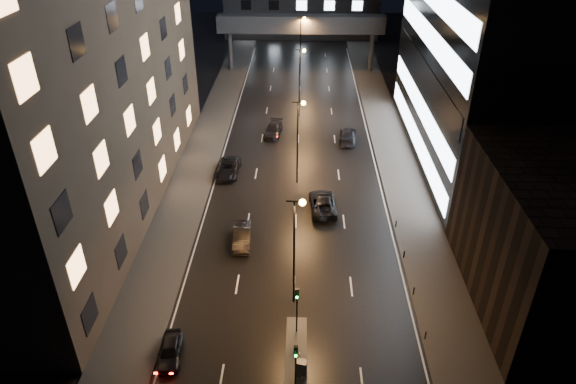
% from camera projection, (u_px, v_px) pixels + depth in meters
% --- Properties ---
extents(ground, '(160.00, 160.00, 0.00)m').
position_uv_depth(ground, '(298.00, 139.00, 70.61)').
color(ground, black).
rests_on(ground, ground).
extents(sidewalk_left, '(5.00, 110.00, 0.15)m').
position_uv_depth(sidewalk_left, '(202.00, 153.00, 66.62)').
color(sidewalk_left, '#383533').
rests_on(sidewalk_left, ground).
extents(sidewalk_right, '(5.00, 110.00, 0.15)m').
position_uv_depth(sidewalk_right, '(395.00, 156.00, 65.99)').
color(sidewalk_right, '#383533').
rests_on(sidewalk_right, ground).
extents(building_left, '(15.00, 48.00, 40.00)m').
position_uv_depth(building_left, '(54.00, 13.00, 47.14)').
color(building_left, '#2D2319').
rests_on(building_left, ground).
extents(building_right_low, '(10.00, 18.00, 12.00)m').
position_uv_depth(building_right_low, '(547.00, 241.00, 40.50)').
color(building_right_low, black).
rests_on(building_right_low, ground).
extents(skybridge, '(30.00, 3.00, 10.00)m').
position_uv_depth(skybridge, '(301.00, 25.00, 91.93)').
color(skybridge, '#333335').
rests_on(skybridge, ground).
extents(median_island, '(1.60, 8.00, 0.15)m').
position_uv_depth(median_island, '(296.00, 357.00, 38.09)').
color(median_island, '#383533').
rests_on(median_island, ground).
extents(traffic_signal_near, '(0.28, 0.34, 4.40)m').
position_uv_depth(traffic_signal_near, '(297.00, 303.00, 38.66)').
color(traffic_signal_near, black).
rests_on(traffic_signal_near, median_island).
extents(traffic_signal_far, '(0.28, 0.34, 4.40)m').
position_uv_depth(traffic_signal_far, '(296.00, 362.00, 33.96)').
color(traffic_signal_far, black).
rests_on(traffic_signal_far, median_island).
extents(bollard_row, '(0.12, 25.12, 0.90)m').
position_uv_depth(bollard_row, '(419.00, 313.00, 41.49)').
color(bollard_row, black).
rests_on(bollard_row, ground).
extents(streetlight_near, '(1.45, 0.50, 10.15)m').
position_uv_depth(streetlight_near, '(296.00, 239.00, 39.89)').
color(streetlight_near, black).
rests_on(streetlight_near, ground).
extents(streetlight_mid_a, '(1.45, 0.50, 10.15)m').
position_uv_depth(streetlight_mid_a, '(299.00, 132.00, 56.98)').
color(streetlight_mid_a, black).
rests_on(streetlight_mid_a, ground).
extents(streetlight_mid_b, '(1.45, 0.50, 10.15)m').
position_uv_depth(streetlight_mid_b, '(301.00, 74.00, 74.08)').
color(streetlight_mid_b, black).
rests_on(streetlight_mid_b, ground).
extents(streetlight_far, '(1.45, 0.50, 10.15)m').
position_uv_depth(streetlight_far, '(302.00, 38.00, 91.17)').
color(streetlight_far, black).
rests_on(streetlight_far, ground).
extents(car_away_a, '(1.96, 4.11, 1.36)m').
position_uv_depth(car_away_a, '(170.00, 350.00, 37.86)').
color(car_away_a, black).
rests_on(car_away_a, ground).
extents(car_away_b, '(1.94, 4.87, 1.58)m').
position_uv_depth(car_away_b, '(242.00, 237.00, 49.83)').
color(car_away_b, black).
rests_on(car_away_b, ground).
extents(car_away_c, '(2.73, 5.58, 1.53)m').
position_uv_depth(car_away_c, '(228.00, 168.00, 61.73)').
color(car_away_c, black).
rests_on(car_away_c, ground).
extents(car_away_d, '(2.74, 5.41, 1.51)m').
position_uv_depth(car_away_d, '(273.00, 130.00, 71.26)').
color(car_away_d, black).
rests_on(car_away_d, ground).
extents(car_toward_a, '(3.10, 6.05, 1.63)m').
position_uv_depth(car_toward_a, '(323.00, 203.00, 54.96)').
color(car_toward_a, black).
rests_on(car_toward_a, ground).
extents(car_toward_b, '(2.82, 5.74, 1.61)m').
position_uv_depth(car_toward_b, '(348.00, 136.00, 69.59)').
color(car_toward_b, black).
rests_on(car_toward_b, ground).
extents(utility_cabinet, '(0.82, 0.64, 1.34)m').
position_uv_depth(utility_cabinet, '(301.00, 368.00, 36.32)').
color(utility_cabinet, '#4A4A4D').
rests_on(utility_cabinet, median_island).
extents(cone_a, '(0.49, 0.49, 0.47)m').
position_uv_depth(cone_a, '(303.00, 377.00, 36.37)').
color(cone_a, orange).
rests_on(cone_a, ground).
extents(cone_b, '(0.39, 0.39, 0.53)m').
position_uv_depth(cone_b, '(298.00, 354.00, 38.12)').
color(cone_b, orange).
rests_on(cone_b, ground).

